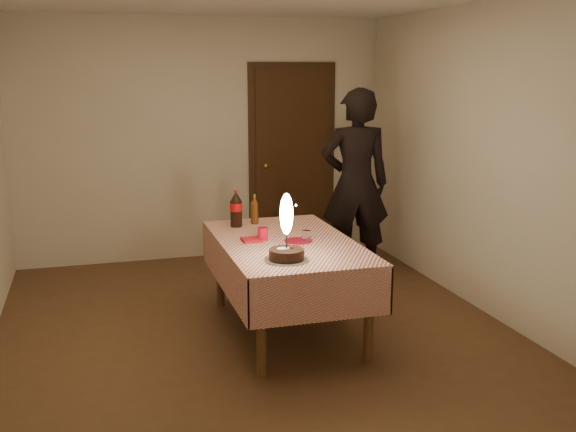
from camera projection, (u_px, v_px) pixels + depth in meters
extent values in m
cube|color=brown|center=(253.00, 327.00, 5.46)|extent=(4.00, 4.50, 0.01)
cube|color=silver|center=(203.00, 140.00, 7.29)|extent=(4.00, 0.04, 2.60)
cube|color=silver|center=(366.00, 237.00, 3.07)|extent=(4.00, 0.04, 2.60)
cube|color=silver|center=(480.00, 159.00, 5.74)|extent=(0.04, 4.50, 2.60)
cube|color=#472814|center=(292.00, 162.00, 7.60)|extent=(0.85, 0.05, 2.05)
sphere|color=#B28C33|center=(266.00, 166.00, 7.47)|extent=(0.06, 0.06, 0.06)
cube|color=brown|center=(286.00, 245.00, 5.24)|extent=(0.90, 1.60, 0.04)
cylinder|color=brown|center=(261.00, 328.00, 4.52)|extent=(0.07, 0.07, 0.69)
cylinder|color=brown|center=(369.00, 317.00, 4.74)|extent=(0.07, 0.07, 0.69)
cylinder|color=brown|center=(220.00, 268.00, 5.91)|extent=(0.07, 0.07, 0.69)
cylinder|color=brown|center=(304.00, 261.00, 6.12)|extent=(0.07, 0.07, 0.69)
cube|color=white|center=(286.00, 241.00, 5.24)|extent=(1.02, 1.72, 0.01)
cube|color=white|center=(322.00, 298.00, 4.48)|extent=(1.02, 0.01, 0.34)
cube|color=white|center=(260.00, 238.00, 6.08)|extent=(1.02, 0.01, 0.34)
cube|color=white|center=(223.00, 268.00, 5.14)|extent=(0.01, 1.72, 0.34)
cube|color=white|center=(346.00, 258.00, 5.42)|extent=(0.01, 1.72, 0.34)
cylinder|color=white|center=(287.00, 260.00, 4.70)|extent=(0.31, 0.31, 0.01)
cylinder|color=black|center=(287.00, 254.00, 4.69)|extent=(0.24, 0.24, 0.07)
cylinder|color=white|center=(283.00, 248.00, 4.69)|extent=(0.07, 0.07, 0.00)
sphere|color=red|center=(292.00, 247.00, 4.68)|extent=(0.02, 0.02, 0.02)
cube|color=#19721E|center=(294.00, 249.00, 4.68)|extent=(0.02, 0.01, 0.00)
cube|color=#19721E|center=(291.00, 249.00, 4.67)|extent=(0.01, 0.02, 0.00)
cylinder|color=#262628|center=(286.00, 241.00, 4.67)|extent=(0.01, 0.01, 0.12)
ellipsoid|color=#FFF2BF|center=(286.00, 214.00, 4.63)|extent=(0.09, 0.09, 0.29)
sphere|color=white|center=(286.00, 229.00, 4.66)|extent=(0.04, 0.04, 0.04)
cylinder|color=red|center=(298.00, 241.00, 5.22)|extent=(0.22, 0.22, 0.01)
cylinder|color=red|center=(263.00, 234.00, 5.25)|extent=(0.08, 0.08, 0.10)
cylinder|color=white|center=(306.00, 236.00, 5.20)|extent=(0.07, 0.07, 0.09)
cube|color=red|center=(252.00, 240.00, 5.22)|extent=(0.15, 0.15, 0.02)
cylinder|color=black|center=(236.00, 214.00, 5.69)|extent=(0.10, 0.10, 0.22)
cylinder|color=red|center=(236.00, 207.00, 5.68)|extent=(0.10, 0.10, 0.07)
cone|color=black|center=(236.00, 196.00, 5.66)|extent=(0.10, 0.10, 0.08)
cylinder|color=red|center=(236.00, 191.00, 5.65)|extent=(0.03, 0.03, 0.02)
cylinder|color=#5C310F|center=(255.00, 213.00, 5.80)|extent=(0.06, 0.06, 0.18)
cone|color=#5C310F|center=(254.00, 200.00, 5.77)|extent=(0.06, 0.06, 0.06)
cylinder|color=olive|center=(254.00, 196.00, 5.77)|extent=(0.02, 0.02, 0.02)
cylinder|color=#5C310F|center=(284.00, 212.00, 5.85)|extent=(0.06, 0.06, 0.18)
cone|color=#5C310F|center=(284.00, 199.00, 5.82)|extent=(0.06, 0.06, 0.06)
cylinder|color=olive|center=(284.00, 195.00, 5.82)|extent=(0.02, 0.02, 0.02)
imported|color=black|center=(355.00, 184.00, 6.65)|extent=(0.75, 0.56, 1.88)
cube|color=black|center=(354.00, 115.00, 6.64)|extent=(0.14, 0.11, 0.10)
cylinder|color=black|center=(352.00, 115.00, 6.71)|extent=(0.09, 0.09, 0.08)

